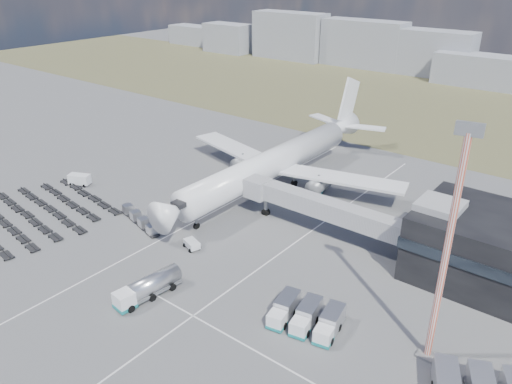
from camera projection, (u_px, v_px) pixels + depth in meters
The scene contains 14 objects.
ground at pixel (157, 250), 79.40m from camera, with size 420.00×420.00×0.00m, color #565659.
grass_strip at pixel (421, 106), 157.69m from camera, with size 420.00×90.00×0.01m, color brown.
lane_markings at pixel (215, 263), 76.05m from camera, with size 47.12×110.00×0.01m.
jet_bridge at pixel (312, 204), 82.88m from camera, with size 30.30×3.80×7.05m.
airliner at pixel (277, 161), 100.21m from camera, with size 51.59×64.53×17.62m.
skyline at pixel (469, 61), 184.85m from camera, with size 317.99×19.68×20.60m.
fuel_tanker at pixel (148, 287), 67.74m from camera, with size 3.58×9.99×3.16m.
pushback_tug at pixel (192, 245), 79.62m from camera, with size 2.95×1.66×1.37m, color white.
utility_van at pixel (80, 180), 101.94m from camera, with size 4.34×1.96×2.31m, color white.
catering_truck at pixel (317, 186), 98.40m from camera, with size 4.13×6.51×2.78m.
service_trucks_near at pixel (306, 316), 62.56m from camera, with size 9.39×7.76×2.54m.
uld_row at pixel (140, 219), 86.76m from camera, with size 12.18×4.59×1.69m.
baggage_dollies at pixel (35, 212), 90.77m from camera, with size 27.90×24.03×0.68m.
floodlight_mast at pixel (447, 252), 52.27m from camera, with size 2.69×2.18×28.26m.
Camera 1 is at (54.53, -43.65, 41.96)m, focal length 35.00 mm.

